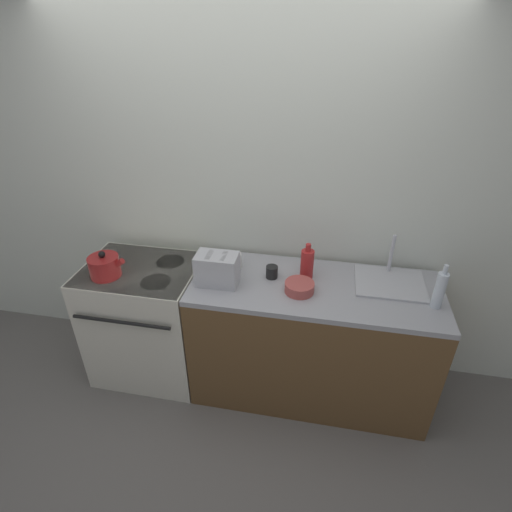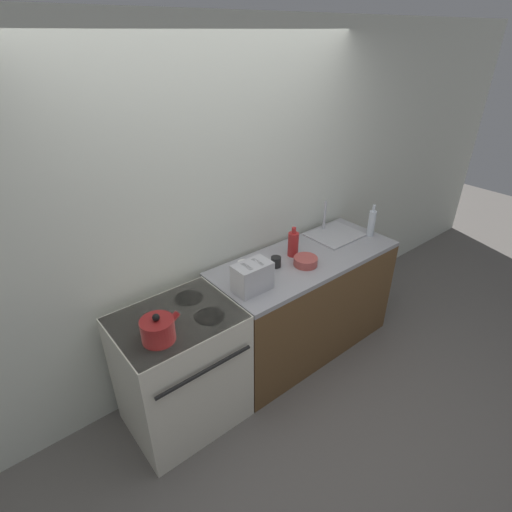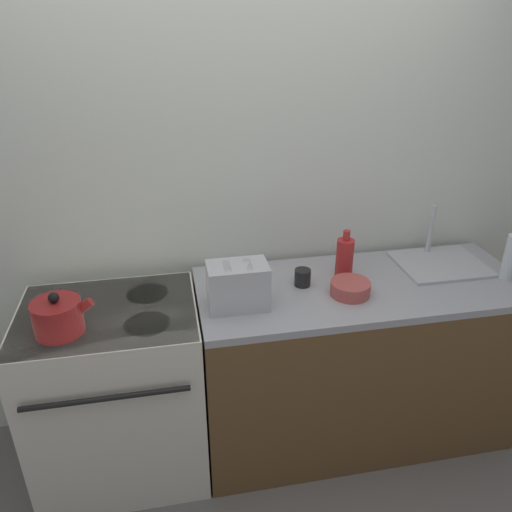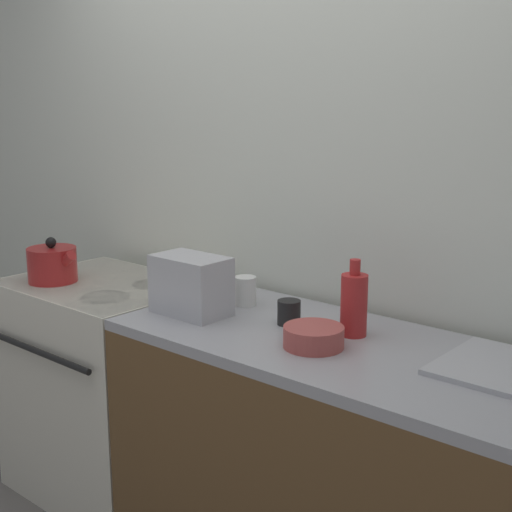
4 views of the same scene
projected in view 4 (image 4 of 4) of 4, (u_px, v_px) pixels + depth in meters
The scene contains 9 objects.
wall_back at pixel (288, 192), 2.71m from camera, with size 8.00×0.05×2.60m.
stove at pixel (108, 385), 2.99m from camera, with size 0.78×0.65×0.91m.
counter_block at pixel (351, 484), 2.25m from camera, with size 1.60×0.65×0.91m.
kettle at pixel (53, 264), 2.90m from camera, with size 0.25×0.20×0.18m.
toaster at pixel (191, 285), 2.46m from camera, with size 0.26×0.16×0.20m.
bottle_red at pixel (354, 304), 2.24m from camera, with size 0.08×0.08×0.25m.
cup_black at pixel (289, 312), 2.36m from camera, with size 0.08×0.08×0.08m.
cup_white at pixel (245, 291), 2.58m from camera, with size 0.08×0.08×0.11m.
bowl at pixel (314, 337), 2.14m from camera, with size 0.18×0.18×0.07m.
Camera 4 is at (1.67, -1.42, 1.65)m, focal length 50.00 mm.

